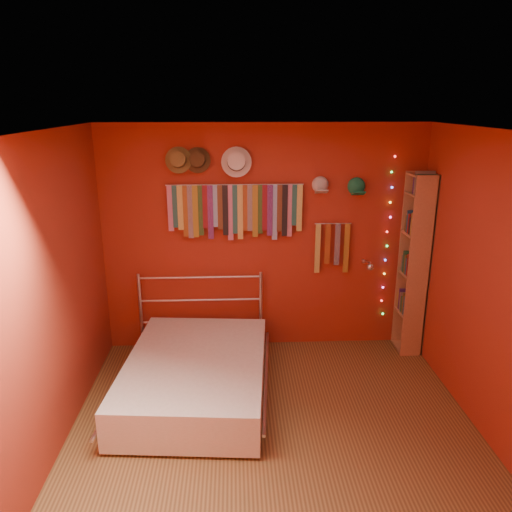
{
  "coord_description": "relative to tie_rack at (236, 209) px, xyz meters",
  "views": [
    {
      "loc": [
        -0.32,
        -3.52,
        2.7
      ],
      "look_at": [
        -0.12,
        0.9,
        1.33
      ],
      "focal_mm": 35.0,
      "sensor_mm": 36.0,
      "label": 1
    }
  ],
  "objects": [
    {
      "name": "ceiling",
      "position": [
        0.3,
        -1.68,
        0.89
      ],
      "size": [
        3.5,
        3.5,
        0.02
      ],
      "primitive_type": "cube",
      "color": "white",
      "rests_on": "back_wall"
    },
    {
      "name": "tie_rack",
      "position": [
        0.0,
        0.0,
        0.0
      ],
      "size": [
        1.45,
        0.03,
        0.61
      ],
      "color": "silver",
      "rests_on": "back_wall"
    },
    {
      "name": "back_wall",
      "position": [
        0.3,
        0.07,
        -0.36
      ],
      "size": [
        3.5,
        0.02,
        2.5
      ],
      "primitive_type": "cube",
      "color": "maroon",
      "rests_on": "ground"
    },
    {
      "name": "bookshelf",
      "position": [
        1.96,
        -0.15,
        -0.59
      ],
      "size": [
        0.25,
        0.34,
        2.0
      ],
      "color": "#976244",
      "rests_on": "ground"
    },
    {
      "name": "small_tie_rack",
      "position": [
        1.05,
        0.0,
        -0.41
      ],
      "size": [
        0.4,
        0.03,
        0.56
      ],
      "color": "silver",
      "rests_on": "back_wall"
    },
    {
      "name": "right_wall",
      "position": [
        2.05,
        -1.68,
        -0.36
      ],
      "size": [
        0.02,
        3.5,
        2.5
      ],
      "primitive_type": "cube",
      "color": "maroon",
      "rests_on": "ground"
    },
    {
      "name": "fedora_olive",
      "position": [
        -0.58,
        -0.03,
        0.52
      ],
      "size": [
        0.27,
        0.15,
        0.27
      ],
      "rotation": [
        1.36,
        0.0,
        0.0
      ],
      "color": "brown",
      "rests_on": "back_wall"
    },
    {
      "name": "ground",
      "position": [
        0.3,
        -1.68,
        -1.61
      ],
      "size": [
        3.5,
        3.5,
        0.0
      ],
      "primitive_type": "plane",
      "color": "brown",
      "rests_on": "ground"
    },
    {
      "name": "bed",
      "position": [
        -0.4,
        -0.99,
        -1.4
      ],
      "size": [
        1.52,
        1.93,
        0.91
      ],
      "rotation": [
        0.0,
        0.0,
        -0.08
      ],
      "color": "silver",
      "rests_on": "ground"
    },
    {
      "name": "cap_white",
      "position": [
        0.9,
        0.01,
        0.25
      ],
      "size": [
        0.18,
        0.22,
        0.18
      ],
      "color": "beige",
      "rests_on": "back_wall"
    },
    {
      "name": "cap_green",
      "position": [
        1.28,
        0.01,
        0.23
      ],
      "size": [
        0.18,
        0.23,
        0.18
      ],
      "color": "#1B7A50",
      "rests_on": "back_wall"
    },
    {
      "name": "left_wall",
      "position": [
        -1.45,
        -1.68,
        -0.36
      ],
      "size": [
        0.02,
        3.5,
        2.5
      ],
      "primitive_type": "cube",
      "color": "maroon",
      "rests_on": "ground"
    },
    {
      "name": "fedora_white",
      "position": [
        0.01,
        -0.03,
        0.5
      ],
      "size": [
        0.32,
        0.17,
        0.31
      ],
      "rotation": [
        1.36,
        0.0,
        0.0
      ],
      "color": "silver",
      "rests_on": "back_wall"
    },
    {
      "name": "reading_lamp",
      "position": [
        1.42,
        -0.18,
        -0.6
      ],
      "size": [
        0.08,
        0.32,
        0.1
      ],
      "color": "silver",
      "rests_on": "back_wall"
    },
    {
      "name": "fairy_lights",
      "position": [
        1.67,
        0.03,
        -0.36
      ],
      "size": [
        0.05,
        0.02,
        1.82
      ],
      "color": "#FF3333",
      "rests_on": "back_wall"
    },
    {
      "name": "fedora_brown",
      "position": [
        -0.39,
        -0.03,
        0.52
      ],
      "size": [
        0.27,
        0.14,
        0.26
      ],
      "rotation": [
        1.36,
        0.0,
        0.0
      ],
      "color": "#453118",
      "rests_on": "back_wall"
    }
  ]
}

